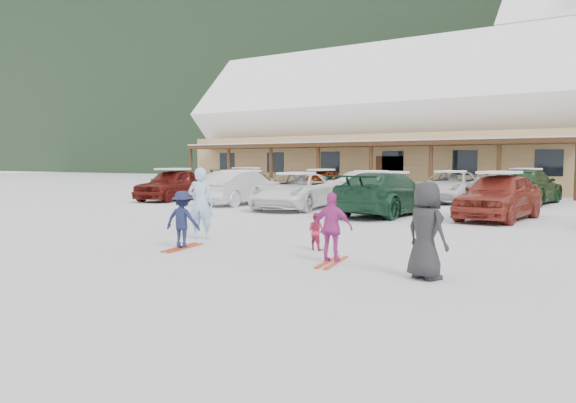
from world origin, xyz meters
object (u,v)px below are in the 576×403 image
Objects in this scene: toddler_red at (316,231)px; parked_car_4 at (499,196)px; child_navy at (183,220)px; parked_car_7 at (246,181)px; parked_car_0 at (173,185)px; parked_car_10 at (450,187)px; child_magenta at (332,228)px; parked_car_1 at (241,188)px; parked_car_3 at (386,194)px; bystander_dark at (426,230)px; adult_skier at (201,203)px; parked_car_2 at (297,191)px; parked_car_11 at (526,187)px; parked_car_8 at (321,182)px; day_lodge at (392,132)px; parked_car_9 at (371,185)px.

parked_car_4 is at bearing -93.11° from toddler_red.
parked_car_7 reaches higher than child_navy.
parked_car_0 is 13.05m from parked_car_10.
parked_car_1 is (-10.24, 10.10, 0.08)m from child_magenta.
parked_car_10 is at bearing -138.53° from parked_car_1.
child_magenta is at bearing 109.38° from parked_car_3.
parked_car_3 is (-1.94, 7.92, 0.35)m from toddler_red.
child_magenta is 1.98m from bystander_dark.
adult_skier reaches higher than parked_car_2.
parked_car_7 is at bearing -53.92° from parked_car_1.
parked_car_7 is (-0.91, 6.83, -0.01)m from parked_car_0.
child_magenta is at bearing 134.63° from parked_car_1.
bystander_dark is at bearing 99.74° from parked_car_11.
parked_car_8 is 10.79m from parked_car_11.
parked_car_4 reaches higher than parked_car_10.
parked_car_1 is (-12.18, 10.50, -0.05)m from bystander_dark.
parked_car_0 is at bearing 89.23° from parked_car_7.
parked_car_11 is (14.54, 6.97, 0.01)m from parked_car_0.
child_magenta is at bearing 123.79° from parked_car_7.
day_lodge reaches higher than child_magenta.
parked_car_1 is (-9.21, 8.95, 0.34)m from toddler_red.
parked_car_9 is at bearing -71.37° from day_lodge.
adult_skier is 15.94m from parked_car_9.
parked_car_11 is at bearing -108.63° from parked_car_3.
parked_car_8 is at bearing -47.09° from parked_car_3.
adult_skier is at bearing 9.84° from toddler_red.
bystander_dark reaches higher than parked_car_2.
parked_car_2 is 0.99× the size of parked_car_10.
bystander_dark reaches higher than child_magenta.
day_lodge is 12.49m from parked_car_9.
toddler_red is at bearing -164.22° from child_navy.
child_navy is 0.28× the size of parked_car_0.
parked_car_3 is 14.87m from parked_car_7.
parked_car_0 is 0.87× the size of parked_car_10.
child_navy is 0.29× the size of parked_car_9.
parked_car_9 is (-7.86, 6.97, -0.07)m from parked_car_4.
parked_car_4 is 10.50m from parked_car_9.
parked_car_9 is at bearing 168.87° from parked_car_7.
parked_car_10 reaches higher than parked_car_2.
bystander_dark is (1.94, -0.41, 0.13)m from child_magenta.
parked_car_3 is (4.03, -0.47, 0.04)m from parked_car_2.
adult_skier is 0.41× the size of parked_car_8.
parked_car_11 is at bearing 16.05° from parked_car_0.
child_navy is 9.35m from parked_car_3.
parked_car_0 is at bearing -151.61° from parked_car_10.
adult_skier is 0.34× the size of parked_car_7.
parked_car_0 is 1.07× the size of parked_car_8.
child_navy is at bearing 87.73° from parked_car_3.
parked_car_7 is (-14.45, 15.95, 0.35)m from toddler_red.
bystander_dark is at bearing 142.38° from adult_skier.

